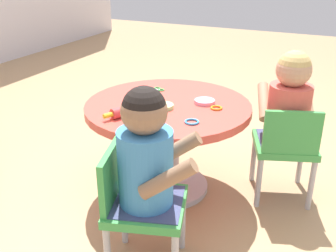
# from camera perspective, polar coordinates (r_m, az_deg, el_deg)

# --- Properties ---
(ground_plane) EXTENTS (10.00, 10.00, 0.00)m
(ground_plane) POSITION_cam_1_polar(r_m,az_deg,el_deg) (2.26, -0.00, -8.79)
(ground_plane) COLOR tan
(craft_table) EXTENTS (0.85, 0.85, 0.50)m
(craft_table) POSITION_cam_1_polar(r_m,az_deg,el_deg) (2.08, -0.00, -0.01)
(craft_table) COLOR silver
(craft_table) RESTS_ON ground
(child_chair_left) EXTENTS (0.38, 0.38, 0.54)m
(child_chair_left) POSITION_cam_1_polar(r_m,az_deg,el_deg) (1.60, -4.34, -10.98)
(child_chair_left) COLOR #B7B7BC
(child_chair_left) RESTS_ON ground
(seated_child_left) EXTENTS (0.36, 0.41, 0.51)m
(seated_child_left) POSITION_cam_1_polar(r_m,az_deg,el_deg) (1.48, -3.09, -3.88)
(seated_child_left) COLOR #3F4772
(seated_child_left) RESTS_ON ground
(child_chair_right) EXTENTS (0.38, 0.38, 0.54)m
(child_chair_right) POSITION_cam_1_polar(r_m,az_deg,el_deg) (2.12, 16.46, -2.78)
(child_chair_right) COLOR #B7B7BC
(child_chair_right) RESTS_ON ground
(seated_child_right) EXTENTS (0.42, 0.37, 0.51)m
(seated_child_right) POSITION_cam_1_polar(r_m,az_deg,el_deg) (2.07, 17.00, 3.34)
(seated_child_right) COLOR #3F4772
(seated_child_right) RESTS_ON ground
(rolling_pin) EXTENTS (0.22, 0.12, 0.05)m
(rolling_pin) POSITION_cam_1_polar(r_m,az_deg,el_deg) (1.88, -6.16, 2.18)
(rolling_pin) COLOR #D83F3F
(rolling_pin) RESTS_ON craft_table
(craft_scissors) EXTENTS (0.14, 0.11, 0.01)m
(craft_scissors) POSITION_cam_1_polar(r_m,az_deg,el_deg) (2.23, -1.82, 5.17)
(craft_scissors) COLOR silver
(craft_scissors) RESTS_ON craft_table
(playdough_blob_0) EXTENTS (0.10, 0.10, 0.02)m
(playdough_blob_0) POSITION_cam_1_polar(r_m,az_deg,el_deg) (2.04, 5.27, 3.51)
(playdough_blob_0) COLOR pink
(playdough_blob_0) RESTS_ON craft_table
(playdough_blob_1) EXTENTS (0.10, 0.10, 0.02)m
(playdough_blob_1) POSITION_cam_1_polar(r_m,az_deg,el_deg) (1.97, -0.65, 2.84)
(playdough_blob_1) COLOR #B2E58C
(playdough_blob_1) RESTS_ON craft_table
(cookie_cutter_0) EXTENTS (0.06, 0.06, 0.01)m
(cookie_cutter_0) POSITION_cam_1_polar(r_m,az_deg,el_deg) (1.98, 6.95, 2.60)
(cookie_cutter_0) COLOR orange
(cookie_cutter_0) RESTS_ON craft_table
(cookie_cutter_1) EXTENTS (0.07, 0.07, 0.01)m
(cookie_cutter_1) POSITION_cam_1_polar(r_m,az_deg,el_deg) (1.81, 3.43, 0.62)
(cookie_cutter_1) COLOR #3F99D8
(cookie_cutter_1) RESTS_ON craft_table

